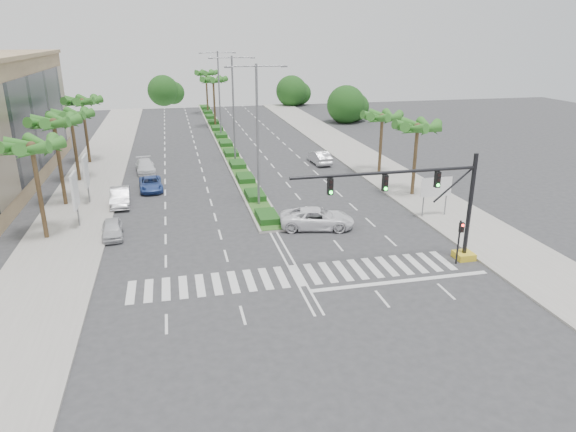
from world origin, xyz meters
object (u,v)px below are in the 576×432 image
(car_parked_b, at_px, (120,197))
(car_right, at_px, (320,157))
(car_parked_a, at_px, (112,229))
(car_parked_c, at_px, (151,184))
(car_crossing, at_px, (317,218))
(car_parked_d, at_px, (145,166))

(car_parked_b, relative_size, car_right, 1.00)
(car_parked_a, distance_m, car_right, 28.27)
(car_parked_a, relative_size, car_parked_c, 0.81)
(car_parked_b, distance_m, car_crossing, 17.88)
(car_parked_d, bearing_deg, car_parked_b, -105.05)
(car_parked_b, bearing_deg, car_parked_d, 78.45)
(car_parked_a, distance_m, car_parked_c, 12.10)
(car_parked_b, bearing_deg, car_parked_a, -92.69)
(car_parked_d, xyz_separation_m, car_right, (19.56, -0.50, 0.08))
(car_crossing, xyz_separation_m, car_right, (6.04, 20.11, -0.03))
(car_parked_c, height_order, car_crossing, car_crossing)
(car_parked_c, xyz_separation_m, car_parked_d, (-0.74, 7.21, 0.04))
(car_parked_b, bearing_deg, car_parked_c, 56.04)
(car_right, bearing_deg, car_parked_a, 37.76)
(car_parked_b, xyz_separation_m, car_crossing, (15.29, -9.27, 0.03))
(car_parked_a, distance_m, car_parked_d, 19.13)
(car_parked_a, xyz_separation_m, car_crossing, (15.29, -1.56, 0.16))
(car_crossing, bearing_deg, car_parked_c, 56.37)
(car_parked_a, distance_m, car_crossing, 15.37)
(car_parked_d, relative_size, car_crossing, 0.82)
(car_parked_d, bearing_deg, car_parked_a, -101.50)
(car_parked_a, bearing_deg, car_right, 36.53)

